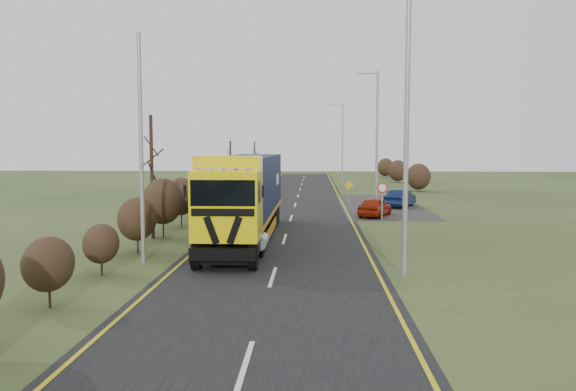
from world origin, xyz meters
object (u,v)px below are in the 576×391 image
(speed_sign, at_px, (382,194))
(streetlight_near, at_px, (403,118))
(lorry, at_px, (247,191))
(car_blue_sedan, at_px, (400,199))
(car_red_hatchback, at_px, (375,207))

(speed_sign, bearing_deg, streetlight_near, -94.41)
(lorry, relative_size, car_blue_sedan, 3.85)
(car_red_hatchback, height_order, speed_sign, speed_sign)
(car_red_hatchback, distance_m, speed_sign, 2.11)
(lorry, xyz_separation_m, speed_sign, (7.43, 7.44, -0.73))
(car_red_hatchback, relative_size, car_blue_sedan, 0.96)
(streetlight_near, xyz_separation_m, speed_sign, (1.14, 14.73, -3.88))
(speed_sign, bearing_deg, car_blue_sedan, 73.33)
(speed_sign, bearing_deg, car_red_hatchback, 96.86)
(car_red_hatchback, bearing_deg, lorry, 73.79)
(lorry, xyz_separation_m, car_blue_sedan, (9.74, 15.15, -1.72))
(lorry, xyz_separation_m, car_red_hatchback, (7.21, 9.28, -1.73))
(lorry, bearing_deg, car_red_hatchback, 52.24)
(car_red_hatchback, distance_m, streetlight_near, 17.30)
(car_red_hatchback, relative_size, streetlight_near, 0.38)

